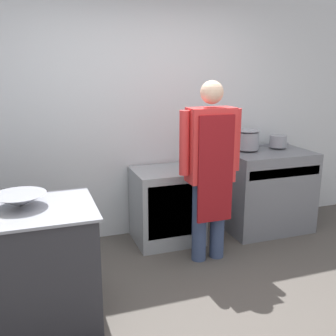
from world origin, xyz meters
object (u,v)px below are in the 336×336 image
Objects in this scene: fridge_unit at (167,206)px; person_cook at (210,162)px; sauce_pot at (278,141)px; mixing_bowl at (20,200)px; stove at (267,190)px; stock_pot at (248,139)px.

person_cook reaches higher than fridge_unit.
person_cook is 1.28m from sauce_pot.
person_cook reaches higher than mixing_bowl.
mixing_bowl reaches higher than stove.
person_cook is at bearing 14.10° from mixing_bowl.
stock_pot is at bearing 151.56° from stove.
sauce_pot is at bearing 19.73° from mixing_bowl.
mixing_bowl is at bearing -160.27° from sauce_pot.
stove is 0.59m from sauce_pot.
stock_pot is 0.41m from sauce_pot.
person_cook reaches higher than stove.
stock_pot reaches higher than fridge_unit.
sauce_pot is (0.19, 0.12, 0.54)m from stove.
fridge_unit is 4.05× the size of sauce_pot.
fridge_unit is at bearing 33.75° from mixing_bowl.
stove is 0.55× the size of person_cook.
stock_pot reaches higher than stove.
person_cook reaches higher than stock_pot.
person_cook reaches higher than sauce_pot.
fridge_unit is 1.18m from stock_pot.
fridge_unit is 1.51m from sauce_pot.
stove is 1.18m from person_cook.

